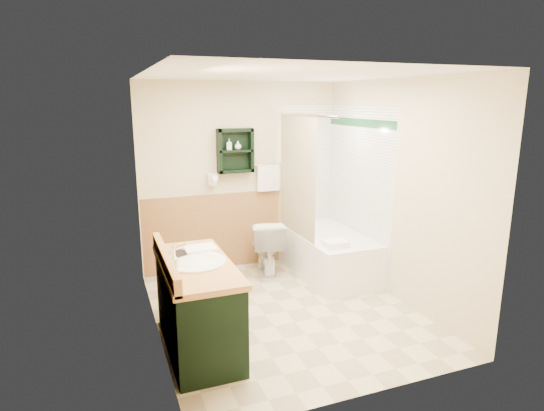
{
  "coord_description": "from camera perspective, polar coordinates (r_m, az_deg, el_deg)",
  "views": [
    {
      "loc": [
        -1.7,
        -4.06,
        2.17
      ],
      "look_at": [
        -0.07,
        0.2,
        1.11
      ],
      "focal_mm": 30.0,
      "sensor_mm": 36.0,
      "label": 1
    }
  ],
  "objects": [
    {
      "name": "soap_bottle_a",
      "position": [
        5.7,
        -5.38,
        7.29
      ],
      "size": [
        0.1,
        0.15,
        0.06
      ],
      "primitive_type": "imported",
      "rotation": [
        0.0,
        0.0,
        -0.29
      ],
      "color": "white",
      "rests_on": "wall_shelf"
    },
    {
      "name": "tile_back",
      "position": [
        6.27,
        5.19,
        2.79
      ],
      "size": [
        0.95,
        0.95,
        2.1
      ],
      "primitive_type": null,
      "color": "white",
      "rests_on": "back_wall"
    },
    {
      "name": "tub_towel",
      "position": [
        5.23,
        7.97,
        -4.77
      ],
      "size": [
        0.26,
        0.22,
        0.07
      ],
      "primitive_type": "cube",
      "color": "white",
      "rests_on": "bathtub"
    },
    {
      "name": "soap_bottle_b",
      "position": [
        5.73,
        -4.3,
        7.44
      ],
      "size": [
        0.11,
        0.12,
        0.08
      ],
      "primitive_type": "imported",
      "rotation": [
        0.0,
        0.0,
        -0.26
      ],
      "color": "white",
      "rests_on": "wall_shelf"
    },
    {
      "name": "bathtub",
      "position": [
        5.84,
        7.06,
        -5.96
      ],
      "size": [
        0.81,
        1.5,
        0.54
      ],
      "primitive_type": "cube",
      "color": "white",
      "rests_on": "ground"
    },
    {
      "name": "vanity_book",
      "position": [
        4.12,
        -12.44,
        -5.03
      ],
      "size": [
        0.15,
        0.07,
        0.2
      ],
      "primitive_type": "imported",
      "rotation": [
        0.0,
        0.0,
        0.38
      ],
      "color": "black",
      "rests_on": "vanity"
    },
    {
      "name": "back_wall",
      "position": [
        5.91,
        -3.95,
        3.66
      ],
      "size": [
        2.6,
        0.04,
        2.4
      ],
      "primitive_type": "cube",
      "color": "#FDF0C6",
      "rests_on": "ground"
    },
    {
      "name": "tile_accent",
      "position": [
        5.66,
        10.92,
        10.17
      ],
      "size": [
        1.5,
        1.5,
        0.1
      ],
      "primitive_type": null,
      "color": "#144728",
      "rests_on": "right_wall"
    },
    {
      "name": "tile_right",
      "position": [
        5.77,
        10.64,
        1.71
      ],
      "size": [
        1.5,
        1.5,
        2.1
      ],
      "primitive_type": null,
      "color": "white",
      "rests_on": "right_wall"
    },
    {
      "name": "wall_shelf",
      "position": [
        5.73,
        -4.63,
        6.87
      ],
      "size": [
        0.45,
        0.15,
        0.55
      ],
      "primitive_type": "cube",
      "color": "black",
      "rests_on": "back_wall"
    },
    {
      "name": "shower_curtain",
      "position": [
        5.55,
        3.11,
        2.53
      ],
      "size": [
        1.05,
        1.05,
        1.7
      ],
      "primitive_type": null,
      "color": "#C2B793",
      "rests_on": "curtain_rod"
    },
    {
      "name": "right_wall",
      "position": [
        5.15,
        15.43,
        1.8
      ],
      "size": [
        0.04,
        3.0,
        2.4
      ],
      "primitive_type": "cube",
      "color": "#FDF0C6",
      "rests_on": "ground"
    },
    {
      "name": "mirror_frame",
      "position": [
        3.6,
        -13.7,
        2.02
      ],
      "size": [
        1.3,
        1.3,
        1.0
      ],
      "primitive_type": null,
      "color": "olive",
      "rests_on": "left_wall"
    },
    {
      "name": "floor",
      "position": [
        4.91,
        1.65,
        -13.12
      ],
      "size": [
        3.0,
        3.0,
        0.0
      ],
      "primitive_type": "plane",
      "color": "beige",
      "rests_on": "ground"
    },
    {
      "name": "mirror_glass",
      "position": [
        3.6,
        -13.62,
        2.03
      ],
      "size": [
        1.2,
        1.2,
        0.9
      ],
      "primitive_type": null,
      "color": "white",
      "rests_on": "left_wall"
    },
    {
      "name": "towel_bar",
      "position": [
        5.93,
        -0.53,
        5.19
      ],
      "size": [
        0.4,
        0.06,
        0.4
      ],
      "primitive_type": null,
      "color": "white",
      "rests_on": "back_wall"
    },
    {
      "name": "ceiling",
      "position": [
        4.41,
        1.87,
        16.38
      ],
      "size": [
        2.6,
        3.0,
        0.04
      ],
      "primitive_type": "cube",
      "color": "white",
      "rests_on": "back_wall"
    },
    {
      "name": "hair_dryer",
      "position": [
        5.72,
        -7.52,
        3.26
      ],
      "size": [
        0.1,
        0.24,
        0.18
      ],
      "primitive_type": null,
      "color": "white",
      "rests_on": "back_wall"
    },
    {
      "name": "wainscot_back",
      "position": [
        6.03,
        -3.75,
        -2.97
      ],
      "size": [
        2.58,
        2.58,
        1.0
      ],
      "primitive_type": null,
      "color": "#AD7F46",
      "rests_on": "back_wall"
    },
    {
      "name": "counter_towel",
      "position": [
        4.26,
        -9.01,
        -5.43
      ],
      "size": [
        0.28,
        0.22,
        0.04
      ],
      "primitive_type": "cube",
      "color": "white",
      "rests_on": "vanity"
    },
    {
      "name": "wainscot_left",
      "position": [
        4.41,
        -14.15,
        -9.55
      ],
      "size": [
        2.98,
        2.98,
        1.0
      ],
      "primitive_type": null,
      "color": "#AD7F46",
      "rests_on": "left_wall"
    },
    {
      "name": "curtain_rod",
      "position": [
        5.3,
        4.01,
        11.26
      ],
      "size": [
        0.03,
        1.6,
        0.03
      ],
      "primitive_type": "cylinder",
      "rotation": [
        1.57,
        0.0,
        0.0
      ],
      "color": "silver",
      "rests_on": "back_wall"
    },
    {
      "name": "left_wall",
      "position": [
        4.19,
        -15.15,
        -0.72
      ],
      "size": [
        0.04,
        3.0,
        2.4
      ],
      "primitive_type": "cube",
      "color": "#FDF0C6",
      "rests_on": "ground"
    },
    {
      "name": "toilet",
      "position": [
        5.79,
        -0.73,
        -5.16
      ],
      "size": [
        0.55,
        0.79,
        0.7
      ],
      "primitive_type": "imported",
      "rotation": [
        0.0,
        0.0,
        2.92
      ],
      "color": "white",
      "rests_on": "ground"
    },
    {
      "name": "vanity",
      "position": [
        4.14,
        -9.31,
        -12.34
      ],
      "size": [
        0.59,
        1.27,
        0.8
      ],
      "primitive_type": "cube",
      "color": "black",
      "rests_on": "ground"
    }
  ]
}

